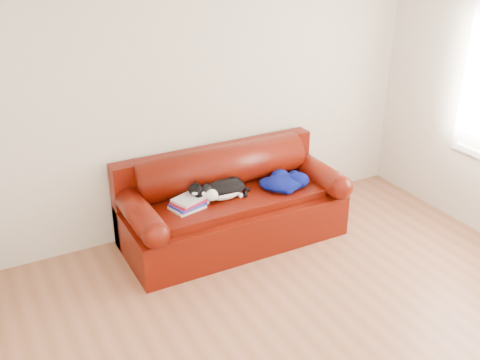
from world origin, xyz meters
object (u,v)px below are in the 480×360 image
(cat, at_px, (224,190))
(blanket, at_px, (284,182))
(book_stack, at_px, (188,203))
(sofa_base, at_px, (233,218))

(cat, relative_size, blanket, 1.27)
(book_stack, bearing_deg, sofa_base, 7.54)
(sofa_base, relative_size, blanket, 4.24)
(book_stack, relative_size, cat, 0.52)
(cat, bearing_deg, blanket, -21.23)
(blanket, bearing_deg, book_stack, 177.34)
(sofa_base, bearing_deg, blanket, -12.42)
(sofa_base, height_order, blanket, blanket)
(cat, bearing_deg, sofa_base, 4.06)
(sofa_base, height_order, cat, cat)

